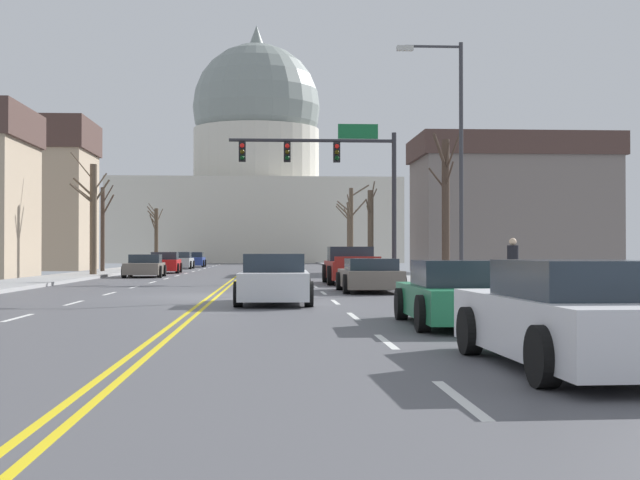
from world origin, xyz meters
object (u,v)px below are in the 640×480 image
sedan_near_01 (370,276)px  sedan_oncoming_02 (180,261)px  signal_gantry (336,166)px  pedestrian_00 (513,263)px  bicycle_parked (470,278)px  street_lamp_right (453,143)px  sedan_oncoming_01 (165,263)px  pickup_truck_near_00 (351,267)px  sedan_near_03 (458,295)px  sedan_oncoming_03 (193,260)px  sedan_near_02 (274,281)px  sedan_near_04 (576,317)px  sedan_oncoming_00 (145,267)px

sedan_near_01 → sedan_oncoming_02: 41.20m
signal_gantry → pedestrian_00: bearing=-74.9°
bicycle_parked → signal_gantry: bearing=105.7°
bicycle_parked → street_lamp_right: bearing=124.0°
signal_gantry → sedan_oncoming_01: 18.51m
street_lamp_right → bicycle_parked: 4.62m
pickup_truck_near_00 → sedan_near_03: size_ratio=1.24×
pickup_truck_near_00 → sedan_oncoming_01: 21.39m
sedan_oncoming_03 → pedestrian_00: size_ratio=2.87×
street_lamp_right → sedan_near_02: bearing=-134.1°
sedan_near_01 → sedan_near_02: (-3.27, -6.58, 0.06)m
street_lamp_right → sedan_near_02: size_ratio=1.93×
pickup_truck_near_00 → pedestrian_00: bearing=-71.8°
sedan_near_03 → sedan_oncoming_02: (-10.56, 53.32, 0.05)m
sedan_near_02 → pedestrian_00: pedestrian_00 is taller
pickup_truck_near_00 → sedan_oncoming_02: (-10.53, 32.19, -0.10)m
bicycle_parked → sedan_near_04: bearing=-99.3°
sedan_near_03 → sedan_oncoming_01: size_ratio=1.02×
street_lamp_right → sedan_oncoming_03: 50.15m
sedan_oncoming_02 → street_lamp_right: bearing=-71.7°
sedan_near_02 → sedan_near_03: size_ratio=0.97×
sedan_near_02 → sedan_oncoming_00: bearing=105.6°
sedan_oncoming_01 → bicycle_parked: size_ratio=2.48×
sedan_near_02 → pedestrian_00: bearing=21.1°
sedan_oncoming_01 → sedan_oncoming_02: 13.38m
signal_gantry → pedestrian_00: 16.48m
sedan_near_03 → pedestrian_00: size_ratio=2.72×
street_lamp_right → pedestrian_00: 5.43m
street_lamp_right → sedan_near_03: 14.17m
sedan_near_01 → sedan_near_04: (0.21, -19.49, 0.05)m
sedan_near_01 → sedan_oncoming_03: sedan_oncoming_03 is taller
sedan_oncoming_01 → sedan_oncoming_02: sedan_oncoming_01 is taller
street_lamp_right → sedan_oncoming_01: 30.05m
sedan_near_02 → bicycle_parked: sedan_near_02 is taller
sedan_near_01 → sedan_near_02: bearing=-116.4°
sedan_near_01 → pedestrian_00: size_ratio=2.79×
sedan_near_04 → sedan_oncoming_01: bearing=102.6°
sedan_oncoming_00 → sedan_oncoming_03: size_ratio=0.92×
sedan_near_04 → pedestrian_00: pedestrian_00 is taller
sedan_near_04 → sedan_oncoming_00: size_ratio=1.08×
sedan_near_04 → sedan_oncoming_03: size_ratio=0.99×
sedan_near_04 → pedestrian_00: (3.65, 15.66, 0.44)m
sedan_oncoming_01 → sedan_oncoming_00: bearing=-90.1°
sedan_near_04 → sedan_oncoming_02: size_ratio=1.10×
sedan_near_01 → sedan_near_03: size_ratio=1.02×
sedan_near_01 → bicycle_parked: 3.37m
sedan_near_04 → sedan_oncoming_02: bearing=100.2°
sedan_near_04 → sedan_oncoming_01: size_ratio=1.06×
signal_gantry → sedan_near_02: signal_gantry is taller
sedan_oncoming_03 → pickup_truck_near_00: bearing=-75.8°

